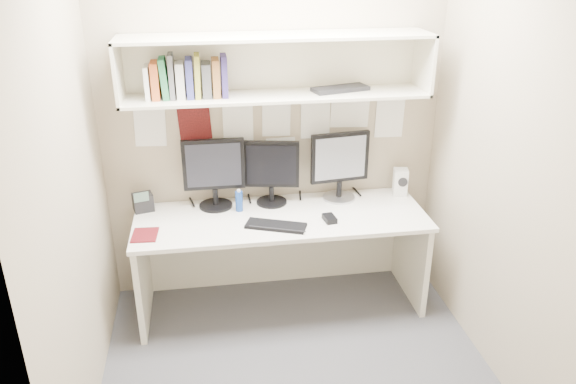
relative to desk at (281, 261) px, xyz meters
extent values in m
cube|color=#454449|center=(0.00, -0.65, -0.37)|extent=(2.40, 2.00, 0.01)
cube|color=tan|center=(0.00, 0.35, 0.93)|extent=(2.40, 0.02, 2.60)
cube|color=tan|center=(0.00, -1.65, 0.93)|extent=(2.40, 0.02, 2.60)
cube|color=tan|center=(-1.20, -0.65, 0.93)|extent=(0.02, 2.00, 2.60)
cube|color=tan|center=(1.20, -0.65, 0.93)|extent=(0.02, 2.00, 2.60)
cube|color=white|center=(0.00, -0.01, 0.35)|extent=(2.00, 0.70, 0.03)
cube|color=silver|center=(0.00, 0.32, -0.02)|extent=(1.96, 0.02, 0.70)
cube|color=silver|center=(0.00, 0.16, 1.16)|extent=(2.00, 0.38, 0.02)
cube|color=silver|center=(0.00, 0.16, 1.54)|extent=(2.00, 0.38, 0.02)
cube|color=silver|center=(0.00, 0.34, 1.35)|extent=(2.00, 0.02, 0.40)
cube|color=silver|center=(-0.99, 0.16, 1.35)|extent=(0.02, 0.38, 0.40)
cube|color=silver|center=(0.99, 0.16, 1.35)|extent=(0.02, 0.38, 0.40)
cylinder|color=black|center=(-0.44, 0.21, 0.37)|extent=(0.24, 0.24, 0.02)
cylinder|color=black|center=(-0.44, 0.21, 0.44)|extent=(0.04, 0.04, 0.12)
cube|color=black|center=(-0.44, 0.22, 0.68)|extent=(0.43, 0.04, 0.36)
cube|color=black|center=(-0.44, 0.20, 0.68)|extent=(0.37, 0.01, 0.31)
cylinder|color=black|center=(-0.04, 0.21, 0.37)|extent=(0.22, 0.22, 0.02)
cylinder|color=black|center=(-0.04, 0.21, 0.43)|extent=(0.04, 0.04, 0.11)
cube|color=black|center=(-0.04, 0.22, 0.66)|extent=(0.40, 0.11, 0.34)
cube|color=black|center=(-0.04, 0.20, 0.66)|extent=(0.34, 0.07, 0.29)
cylinder|color=#A5A5AA|center=(0.46, 0.21, 0.37)|extent=(0.24, 0.24, 0.02)
cylinder|color=black|center=(0.46, 0.21, 0.44)|extent=(0.04, 0.04, 0.12)
cube|color=black|center=(0.46, 0.22, 0.68)|extent=(0.43, 0.09, 0.36)
cube|color=#AAAAAF|center=(0.46, 0.20, 0.68)|extent=(0.37, 0.05, 0.31)
cube|color=black|center=(-0.06, -0.17, 0.37)|extent=(0.42, 0.28, 0.02)
cube|color=black|center=(0.31, -0.14, 0.38)|extent=(0.09, 0.13, 0.04)
cube|color=silver|center=(0.92, 0.21, 0.46)|extent=(0.12, 0.12, 0.20)
cylinder|color=black|center=(0.92, 0.16, 0.48)|extent=(0.07, 0.02, 0.07)
cylinder|color=navy|center=(-0.28, 0.12, 0.44)|extent=(0.05, 0.05, 0.15)
cylinder|color=white|center=(-0.28, 0.12, 0.51)|extent=(0.03, 0.03, 0.02)
cube|color=#540E13|center=(-0.90, -0.16, 0.37)|extent=(0.17, 0.20, 0.01)
cube|color=black|center=(-0.94, 0.23, 0.43)|extent=(0.16, 0.14, 0.12)
cube|color=#4C6659|center=(-0.94, 0.17, 0.49)|extent=(0.10, 0.03, 0.07)
cube|color=white|center=(-0.82, 0.16, 1.28)|extent=(0.03, 0.17, 0.21)
cube|color=#BE5023|center=(-0.77, 0.16, 1.29)|extent=(0.05, 0.17, 0.23)
cube|color=#267345|center=(-0.72, 0.16, 1.30)|extent=(0.04, 0.17, 0.25)
cube|color=#525358|center=(-0.67, 0.16, 1.31)|extent=(0.03, 0.17, 0.28)
cube|color=beige|center=(-0.62, 0.16, 1.29)|extent=(0.05, 0.17, 0.22)
cube|color=navy|center=(-0.56, 0.16, 1.30)|extent=(0.04, 0.17, 0.25)
cube|color=#9C9B34|center=(-0.51, 0.16, 1.31)|extent=(0.03, 0.17, 0.27)
cube|color=#414143|center=(-0.45, 0.16, 1.28)|extent=(0.05, 0.17, 0.22)
cube|color=brown|center=(-0.39, 0.16, 1.29)|extent=(0.05, 0.17, 0.24)
cube|color=navy|center=(-0.34, 0.16, 1.30)|extent=(0.04, 0.17, 0.26)
cube|color=black|center=(0.43, 0.18, 1.19)|extent=(0.41, 0.24, 0.03)
camera|label=1|loc=(-0.49, -3.43, 2.08)|focal=35.00mm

